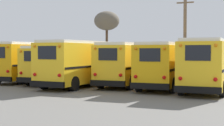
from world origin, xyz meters
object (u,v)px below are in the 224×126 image
Objects in this scene: bare_tree_0 at (107,21)px; utility_pole at (185,33)px; school_bus_1 at (65,62)px; school_bus_5 at (209,63)px; school_bus_0 at (38,60)px; school_bus_2 at (87,62)px; school_bus_4 at (169,63)px; school_bus_3 at (134,62)px.

utility_pole is at bearing -22.91° from bare_tree_0.
school_bus_5 is at bearing -7.31° from school_bus_1.
school_bus_0 is at bearing -133.59° from utility_pole.
school_bus_1 is 1.31× the size of bare_tree_0.
school_bus_2 is at bearing -32.58° from school_bus_1.
utility_pole reaches higher than school_bus_4.
utility_pole reaches higher than school_bus_0.
school_bus_1 is at bearing 177.92° from school_bus_4.
school_bus_0 is 0.99× the size of school_bus_3.
school_bus_5 reaches higher than school_bus_4.
school_bus_1 is at bearing -123.68° from utility_pole.
school_bus_1 is at bearing -176.68° from school_bus_3.
school_bus_0 is 3.01m from school_bus_1.
school_bus_1 is 14.42m from utility_pole.
school_bus_1 is 1.03× the size of school_bus_5.
bare_tree_0 reaches higher than school_bus_1.
school_bus_4 is at bearing 14.83° from school_bus_2.
school_bus_3 reaches higher than school_bus_4.
school_bus_4 is 1.39× the size of bare_tree_0.
utility_pole is at bearing 56.32° from school_bus_1.
school_bus_2 is 1.17× the size of utility_pole.
utility_pole is (4.86, 13.66, 2.71)m from school_bus_2.
school_bus_3 is 11.90m from utility_pole.
utility_pole is at bearing 80.67° from school_bus_3.
school_bus_2 is 8.95m from school_bus_5.
school_bus_4 is at bearing -53.91° from bare_tree_0.
utility_pole is at bearing 46.41° from school_bus_0.
school_bus_5 is at bearing -72.91° from utility_pole.
bare_tree_0 is (-15.22, 17.99, 4.68)m from school_bus_5.
bare_tree_0 is at bearing 91.11° from school_bus_0.
school_bus_2 is 0.95× the size of school_bus_4.
school_bus_5 is at bearing -17.46° from school_bus_3.
bare_tree_0 is at bearing 108.86° from school_bus_2.
school_bus_0 is at bearing 179.69° from school_bus_3.
school_bus_0 is 1.06× the size of school_bus_5.
school_bus_3 is 1.22× the size of utility_pole.
school_bus_0 is 6.39m from school_bus_2.
school_bus_3 is at bearing -99.33° from utility_pole.
school_bus_0 is 1.20× the size of utility_pole.
utility_pole is 1.13× the size of bare_tree_0.
school_bus_5 is 1.14× the size of utility_pole.
school_bus_1 is 0.99× the size of school_bus_2.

